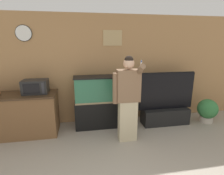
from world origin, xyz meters
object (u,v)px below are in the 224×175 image
at_px(counter_island, 22,115).
at_px(aquarium_on_stand, 100,102).
at_px(tv_on_stand, 165,109).
at_px(potted_plant, 207,110).
at_px(person_standing, 128,98).
at_px(microwave, 35,87).

xyz_separation_m(counter_island, aquarium_on_stand, (1.69, 0.11, 0.15)).
height_order(counter_island, tv_on_stand, tv_on_stand).
xyz_separation_m(counter_island, tv_on_stand, (3.29, -0.02, -0.09)).
xyz_separation_m(tv_on_stand, potted_plant, (1.08, -0.11, -0.05)).
bearing_deg(potted_plant, aquarium_on_stand, 174.70).
relative_size(person_standing, potted_plant, 2.90).
relative_size(counter_island, person_standing, 0.87).
height_order(counter_island, aquarium_on_stand, aquarium_on_stand).
bearing_deg(person_standing, aquarium_on_stand, 124.55).
distance_m(counter_island, microwave, 0.69).
height_order(microwave, person_standing, person_standing).
bearing_deg(counter_island, microwave, 4.10).
bearing_deg(potted_plant, microwave, 177.72).
xyz_separation_m(counter_island, microwave, (0.33, 0.02, 0.60)).
bearing_deg(person_standing, counter_island, 164.84).
xyz_separation_m(aquarium_on_stand, potted_plant, (2.68, -0.25, -0.29)).
bearing_deg(counter_island, tv_on_stand, -0.43).
xyz_separation_m(microwave, person_standing, (1.83, -0.61, -0.16)).
relative_size(aquarium_on_stand, person_standing, 0.71).
relative_size(counter_island, microwave, 2.97).
distance_m(counter_island, aquarium_on_stand, 1.70).
bearing_deg(counter_island, person_standing, -15.16).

